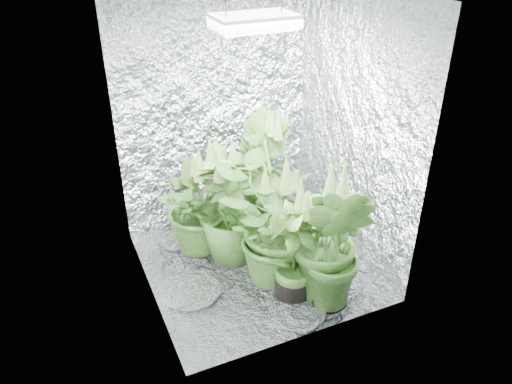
{
  "coord_description": "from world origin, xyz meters",
  "views": [
    {
      "loc": [
        -1.25,
        -2.82,
        2.41
      ],
      "look_at": [
        0.01,
        0.0,
        0.65
      ],
      "focal_mm": 35.0,
      "sensor_mm": 36.0,
      "label": 1
    }
  ],
  "objects_px": {
    "plant_a": "(200,205)",
    "plant_d": "(231,210)",
    "plant_f": "(294,249)",
    "grow_lamp": "(254,22)",
    "plant_e": "(278,226)",
    "circulation_fan": "(313,221)",
    "plant_c": "(263,173)",
    "plant_b": "(229,198)",
    "plant_g": "(332,245)"
  },
  "relations": [
    {
      "from": "plant_a",
      "to": "plant_d",
      "type": "xyz_separation_m",
      "value": [
        0.17,
        -0.23,
        0.04
      ]
    },
    {
      "from": "plant_d",
      "to": "plant_f",
      "type": "bearing_deg",
      "value": -70.13
    },
    {
      "from": "plant_d",
      "to": "grow_lamp",
      "type": "bearing_deg",
      "value": -52.94
    },
    {
      "from": "plant_e",
      "to": "plant_a",
      "type": "bearing_deg",
      "value": 121.67
    },
    {
      "from": "plant_a",
      "to": "plant_e",
      "type": "bearing_deg",
      "value": -58.33
    },
    {
      "from": "grow_lamp",
      "to": "circulation_fan",
      "type": "bearing_deg",
      "value": 17.06
    },
    {
      "from": "plant_e",
      "to": "circulation_fan",
      "type": "distance_m",
      "value": 0.75
    },
    {
      "from": "plant_a",
      "to": "plant_e",
      "type": "height_order",
      "value": "plant_e"
    },
    {
      "from": "plant_c",
      "to": "plant_e",
      "type": "height_order",
      "value": "plant_c"
    },
    {
      "from": "plant_a",
      "to": "plant_c",
      "type": "distance_m",
      "value": 0.62
    },
    {
      "from": "plant_b",
      "to": "plant_e",
      "type": "xyz_separation_m",
      "value": [
        0.13,
        -0.61,
        0.06
      ]
    },
    {
      "from": "grow_lamp",
      "to": "plant_c",
      "type": "bearing_deg",
      "value": 59.72
    },
    {
      "from": "plant_a",
      "to": "plant_d",
      "type": "bearing_deg",
      "value": -53.54
    },
    {
      "from": "plant_a",
      "to": "plant_e",
      "type": "xyz_separation_m",
      "value": [
        0.37,
        -0.61,
        0.07
      ]
    },
    {
      "from": "plant_c",
      "to": "plant_e",
      "type": "xyz_separation_m",
      "value": [
        -0.23,
        -0.74,
        -0.02
      ]
    },
    {
      "from": "plant_e",
      "to": "circulation_fan",
      "type": "relative_size",
      "value": 3.01
    },
    {
      "from": "plant_d",
      "to": "plant_e",
      "type": "distance_m",
      "value": 0.43
    },
    {
      "from": "plant_a",
      "to": "plant_d",
      "type": "distance_m",
      "value": 0.29
    },
    {
      "from": "plant_a",
      "to": "plant_b",
      "type": "bearing_deg",
      "value": 1.12
    },
    {
      "from": "plant_f",
      "to": "plant_g",
      "type": "bearing_deg",
      "value": -31.29
    },
    {
      "from": "plant_b",
      "to": "circulation_fan",
      "type": "relative_size",
      "value": 2.81
    },
    {
      "from": "plant_d",
      "to": "plant_g",
      "type": "relative_size",
      "value": 0.92
    },
    {
      "from": "circulation_fan",
      "to": "plant_b",
      "type": "bearing_deg",
      "value": -178.3
    },
    {
      "from": "grow_lamp",
      "to": "plant_f",
      "type": "relative_size",
      "value": 0.54
    },
    {
      "from": "plant_a",
      "to": "plant_d",
      "type": "height_order",
      "value": "plant_d"
    },
    {
      "from": "grow_lamp",
      "to": "plant_a",
      "type": "xyz_separation_m",
      "value": [
        -0.29,
        0.39,
        -1.43
      ]
    },
    {
      "from": "plant_b",
      "to": "circulation_fan",
      "type": "distance_m",
      "value": 0.75
    },
    {
      "from": "plant_f",
      "to": "plant_d",
      "type": "bearing_deg",
      "value": 109.87
    },
    {
      "from": "plant_e",
      "to": "plant_f",
      "type": "relative_size",
      "value": 1.06
    },
    {
      "from": "grow_lamp",
      "to": "plant_b",
      "type": "bearing_deg",
      "value": 97.15
    },
    {
      "from": "grow_lamp",
      "to": "plant_g",
      "type": "xyz_separation_m",
      "value": [
        0.31,
        -0.57,
        -1.35
      ]
    },
    {
      "from": "plant_c",
      "to": "circulation_fan",
      "type": "bearing_deg",
      "value": -47.89
    },
    {
      "from": "plant_a",
      "to": "plant_g",
      "type": "xyz_separation_m",
      "value": [
        0.6,
        -0.96,
        0.08
      ]
    },
    {
      "from": "plant_c",
      "to": "circulation_fan",
      "type": "distance_m",
      "value": 0.58
    },
    {
      "from": "grow_lamp",
      "to": "circulation_fan",
      "type": "relative_size",
      "value": 1.52
    },
    {
      "from": "plant_d",
      "to": "circulation_fan",
      "type": "relative_size",
      "value": 2.95
    },
    {
      "from": "plant_b",
      "to": "plant_c",
      "type": "height_order",
      "value": "plant_c"
    },
    {
      "from": "plant_c",
      "to": "circulation_fan",
      "type": "xyz_separation_m",
      "value": [
        0.31,
        -0.34,
        -0.36
      ]
    },
    {
      "from": "plant_g",
      "to": "plant_e",
      "type": "bearing_deg",
      "value": 122.23
    },
    {
      "from": "plant_e",
      "to": "plant_c",
      "type": "bearing_deg",
      "value": 73.08
    },
    {
      "from": "plant_a",
      "to": "plant_f",
      "type": "height_order",
      "value": "plant_f"
    },
    {
      "from": "plant_a",
      "to": "plant_c",
      "type": "xyz_separation_m",
      "value": [
        0.6,
        0.14,
        0.1
      ]
    },
    {
      "from": "grow_lamp",
      "to": "plant_d",
      "type": "height_order",
      "value": "grow_lamp"
    },
    {
      "from": "grow_lamp",
      "to": "plant_e",
      "type": "xyz_separation_m",
      "value": [
        0.08,
        -0.22,
        -1.35
      ]
    },
    {
      "from": "plant_f",
      "to": "plant_a",
      "type": "bearing_deg",
      "value": 114.94
    },
    {
      "from": "plant_a",
      "to": "plant_b",
      "type": "distance_m",
      "value": 0.24
    },
    {
      "from": "plant_b",
      "to": "plant_c",
      "type": "bearing_deg",
      "value": 20.44
    },
    {
      "from": "plant_f",
      "to": "plant_g",
      "type": "distance_m",
      "value": 0.25
    },
    {
      "from": "plant_b",
      "to": "grow_lamp",
      "type": "bearing_deg",
      "value": -82.85
    },
    {
      "from": "plant_b",
      "to": "plant_f",
      "type": "height_order",
      "value": "plant_f"
    }
  ]
}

